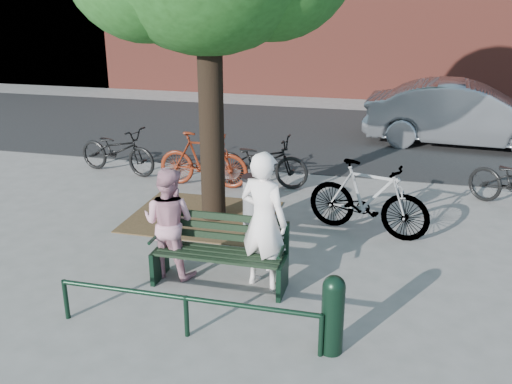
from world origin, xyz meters
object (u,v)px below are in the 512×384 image
(litter_bin, at_px, (255,202))
(bicycle_c, at_px, (260,161))
(bollard, at_px, (333,312))
(park_bench, at_px, (221,250))
(person_left, at_px, (264,221))
(parked_car, at_px, (466,115))
(person_right, at_px, (169,222))

(litter_bin, xyz_separation_m, bicycle_c, (-0.41, 2.03, 0.06))
(bollard, height_order, bicycle_c, bicycle_c)
(park_bench, bearing_deg, person_left, 7.31)
(parked_car, bearing_deg, person_right, 155.12)
(person_left, distance_m, bollard, 1.68)
(bollard, height_order, parked_car, parked_car)
(bicycle_c, bearing_deg, parked_car, -43.35)
(park_bench, relative_size, person_right, 1.15)
(litter_bin, relative_size, parked_car, 0.18)
(bollard, distance_m, litter_bin, 3.50)
(person_right, relative_size, bicycle_c, 0.79)
(person_right, height_order, parked_car, parked_car)
(bicycle_c, distance_m, parked_car, 5.88)
(litter_bin, xyz_separation_m, parked_car, (3.73, 6.20, 0.35))
(bicycle_c, relative_size, parked_car, 0.40)
(park_bench, height_order, bicycle_c, bicycle_c)
(bollard, xyz_separation_m, litter_bin, (-1.63, 3.09, -0.04))
(bollard, xyz_separation_m, bicycle_c, (-2.05, 5.12, 0.02))
(person_right, distance_m, bicycle_c, 3.90)
(person_right, bearing_deg, park_bench, -179.23)
(person_right, relative_size, litter_bin, 1.73)
(litter_bin, relative_size, bicycle_c, 0.45)
(person_left, xyz_separation_m, litter_bin, (-0.59, 1.85, -0.47))
(litter_bin, distance_m, bicycle_c, 2.07)
(person_left, relative_size, parked_car, 0.38)
(person_left, xyz_separation_m, person_right, (-1.29, 0.00, -0.15))
(parked_car, bearing_deg, bicycle_c, 139.17)
(person_right, relative_size, bollard, 1.67)
(park_bench, distance_m, bicycle_c, 3.98)
(person_left, bearing_deg, park_bench, 26.68)
(person_left, xyz_separation_m, bicycle_c, (-1.00, 3.88, -0.40))
(bicycle_c, bearing_deg, bollard, -156.79)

